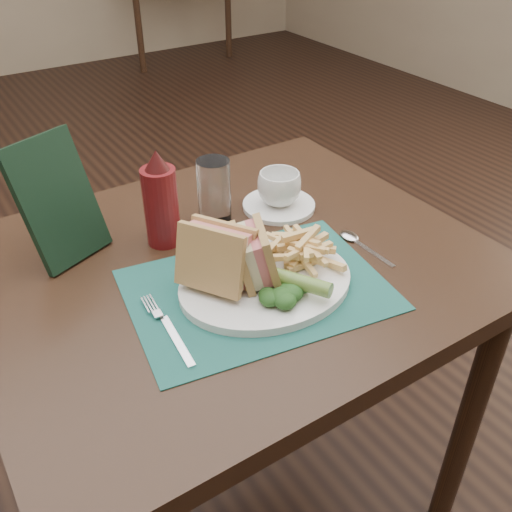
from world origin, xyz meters
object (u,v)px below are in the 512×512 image
at_px(table_bg_right, 167,8).
at_px(sandwich_half_a, 210,263).
at_px(saucer, 279,205).
at_px(check_presenter, 58,201).
at_px(table_main, 235,398).
at_px(sandwich_half_b, 242,255).
at_px(ketchup_bottle, 160,198).
at_px(drinking_glass, 214,191).
at_px(plate, 266,283).
at_px(coffee_cup, 279,188).
at_px(placemat, 257,289).

bearing_deg(table_bg_right, sandwich_half_a, -114.31).
distance_m(table_bg_right, saucer, 4.03).
bearing_deg(check_presenter, table_bg_right, 39.68).
bearing_deg(table_main, check_presenter, 144.07).
xyz_separation_m(table_main, sandwich_half_b, (-0.03, -0.09, 0.44)).
bearing_deg(table_main, ketchup_bottle, 123.72).
xyz_separation_m(sandwich_half_b, check_presenter, (-0.21, 0.26, 0.04)).
bearing_deg(drinking_glass, table_main, -107.96).
distance_m(plate, sandwich_half_b, 0.07).
xyz_separation_m(ketchup_bottle, check_presenter, (-0.16, 0.06, 0.02)).
bearing_deg(sandwich_half_b, coffee_cup, 66.39).
bearing_deg(sandwich_half_a, placemat, -45.28).
distance_m(sandwich_half_b, ketchup_bottle, 0.21).
bearing_deg(table_bg_right, check_presenter, -117.74).
xyz_separation_m(sandwich_half_a, drinking_glass, (0.13, 0.22, -0.01)).
relative_size(table_bg_right, ketchup_bottle, 4.84).
bearing_deg(placemat, saucer, 47.72).
bearing_deg(saucer, table_bg_right, 68.05).
distance_m(table_bg_right, sandwich_half_b, 4.29).
relative_size(table_bg_right, placemat, 2.12).
bearing_deg(check_presenter, plate, -71.60).
distance_m(sandwich_half_a, drinking_glass, 0.25).
bearing_deg(table_bg_right, table_main, -113.69).
height_order(coffee_cup, check_presenter, check_presenter).
bearing_deg(table_bg_right, plate, -113.06).
xyz_separation_m(coffee_cup, check_presenter, (-0.42, 0.07, 0.07)).
bearing_deg(ketchup_bottle, table_bg_right, 64.68).
distance_m(plate, check_presenter, 0.39).
bearing_deg(saucer, check_presenter, 170.25).
bearing_deg(drinking_glass, ketchup_bottle, -172.58).
xyz_separation_m(placemat, sandwich_half_a, (-0.08, 0.02, 0.07)).
bearing_deg(plate, coffee_cup, 55.75).
relative_size(saucer, check_presenter, 0.66).
xyz_separation_m(coffee_cup, ketchup_bottle, (-0.25, 0.01, 0.05)).
bearing_deg(check_presenter, sandwich_half_b, -73.80).
bearing_deg(table_main, saucer, 30.00).
bearing_deg(table_bg_right, sandwich_half_b, -113.59).
distance_m(table_bg_right, sandwich_half_a, 4.31).
height_order(table_bg_right, placemat, placemat).
height_order(table_main, table_bg_right, same).
relative_size(sandwich_half_b, check_presenter, 0.43).
height_order(plate, saucer, plate).
relative_size(sandwich_half_a, coffee_cup, 1.29).
bearing_deg(sandwich_half_a, plate, -44.04).
bearing_deg(sandwich_half_b, saucer, 66.39).
xyz_separation_m(table_bg_right, check_presenter, (-1.92, -3.65, 0.49)).
xyz_separation_m(placemat, coffee_cup, (0.19, 0.21, 0.04)).
relative_size(saucer, drinking_glass, 1.15).
distance_m(table_bg_right, placemat, 4.29).
distance_m(sandwich_half_a, ketchup_bottle, 0.20).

